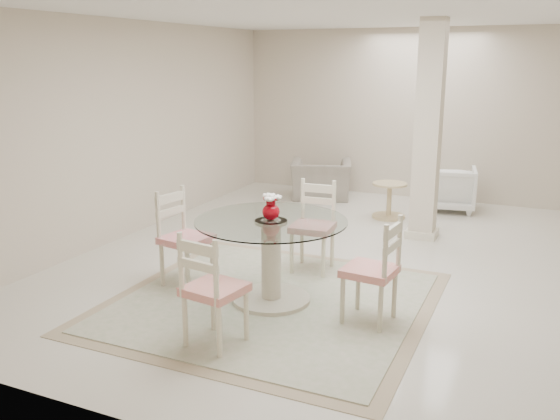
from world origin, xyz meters
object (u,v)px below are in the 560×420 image
at_px(red_vase, 271,207).
at_px(dining_chair_west, 181,230).
at_px(dining_chair_south, 209,282).
at_px(recliner_taupe, 321,180).
at_px(column, 428,132).
at_px(side_table, 389,202).
at_px(dining_chair_north, 315,219).
at_px(dining_table, 271,261).
at_px(dining_chair_east, 378,263).
at_px(armchair_white, 450,188).

height_order(red_vase, dining_chair_west, dining_chair_west).
distance_m(dining_chair_south, recliner_taupe, 5.34).
distance_m(column, side_table, 1.48).
height_order(dining_chair_west, side_table, dining_chair_west).
xyz_separation_m(dining_chair_north, side_table, (0.21, 2.44, -0.33)).
height_order(dining_table, dining_chair_south, dining_chair_south).
bearing_deg(recliner_taupe, column, 123.36).
height_order(column, dining_chair_east, column).
bearing_deg(dining_chair_east, recliner_taupe, -148.16).
bearing_deg(dining_chair_south, armchair_white, -91.95).
bearing_deg(column, red_vase, -107.89).
distance_m(dining_table, recliner_taupe, 4.35).
distance_m(recliner_taupe, side_table, 1.53).
height_order(dining_chair_north, side_table, dining_chair_north).
bearing_deg(dining_chair_west, recliner_taupe, 11.21).
height_order(column, side_table, column).
bearing_deg(dining_chair_south, dining_chair_east, -128.85).
xyz_separation_m(dining_table, dining_chair_east, (1.02, -0.05, 0.14)).
height_order(red_vase, side_table, red_vase).
distance_m(dining_chair_east, dining_chair_north, 1.45).
bearing_deg(recliner_taupe, dining_chair_west, 71.83).
relative_size(red_vase, dining_chair_west, 0.23).
bearing_deg(armchair_white, dining_chair_south, 69.59).
bearing_deg(dining_chair_west, red_vase, -82.64).
relative_size(column, armchair_white, 3.70).
relative_size(dining_chair_west, recliner_taupe, 1.13).
distance_m(dining_chair_north, armchair_white, 3.41).
bearing_deg(armchair_white, dining_chair_north, 64.55).
xyz_separation_m(dining_table, side_table, (0.25, 3.46, -0.17)).
xyz_separation_m(dining_chair_east, dining_chair_north, (-0.98, 1.07, 0.01)).
relative_size(red_vase, armchair_white, 0.34).
bearing_deg(dining_chair_west, side_table, -9.99).
xyz_separation_m(column, dining_chair_east, (0.14, -2.76, -0.80)).
distance_m(dining_chair_west, armchair_white, 4.68).
distance_m(dining_chair_west, side_table, 3.65).
bearing_deg(dining_chair_west, armchair_white, -14.76).
distance_m(column, dining_chair_south, 3.92).
height_order(red_vase, armchair_white, red_vase).
distance_m(dining_chair_north, dining_chair_south, 2.04).
relative_size(dining_table, dining_chair_west, 1.29).
height_order(red_vase, dining_chair_north, dining_chair_north).
relative_size(dining_chair_west, side_table, 2.12).
bearing_deg(dining_chair_east, armchair_white, -173.69).
xyz_separation_m(dining_chair_north, dining_chair_west, (-1.06, -0.96, 0.01)).
height_order(column, recliner_taupe, column).
bearing_deg(dining_chair_south, side_table, -84.87).
xyz_separation_m(dining_table, armchair_white, (0.98, 4.28, -0.08)).
height_order(dining_chair_west, dining_chair_south, dining_chair_west).
bearing_deg(dining_table, dining_chair_north, 87.85).
distance_m(dining_table, armchair_white, 4.39).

